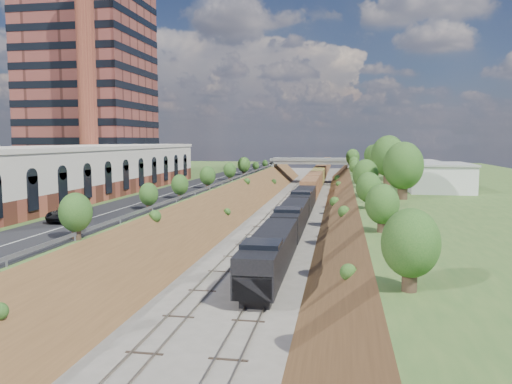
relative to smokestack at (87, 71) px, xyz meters
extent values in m
plane|color=#6B665B|center=(36.00, -56.00, -25.00)|extent=(400.00, 400.00, 0.00)
cube|color=#385E26|center=(3.00, 4.00, -22.50)|extent=(44.00, 180.00, 5.00)
cube|color=#385E26|center=(69.00, 4.00, -22.50)|extent=(44.00, 180.00, 5.00)
cube|color=brown|center=(25.00, 4.00, -25.00)|extent=(10.00, 180.00, 10.00)
cube|color=brown|center=(47.00, 4.00, -25.00)|extent=(10.00, 180.00, 10.00)
cube|color=gray|center=(33.40, 4.00, -24.91)|extent=(1.58, 180.00, 0.18)
cube|color=gray|center=(38.60, 4.00, -24.91)|extent=(1.58, 180.00, 0.18)
cube|color=black|center=(20.50, 4.00, -19.95)|extent=(8.00, 180.00, 0.10)
cube|color=#99999E|center=(24.60, 4.00, -19.45)|extent=(0.06, 171.00, 0.30)
cube|color=brown|center=(8.00, -18.00, -18.90)|extent=(14.00, 62.00, 2.20)
cube|color=beige|center=(8.00, -18.00, -15.65)|extent=(14.00, 62.00, 4.30)
cube|color=beige|center=(8.00, -18.00, -13.25)|extent=(14.30, 62.30, 0.50)
cube|color=brown|center=(-8.00, 16.00, 2.00)|extent=(22.00, 22.00, 44.00)
cylinder|color=brown|center=(0.00, 0.00, 0.00)|extent=(3.20, 3.20, 40.00)
cube|color=gray|center=(24.50, 66.00, -21.90)|extent=(1.50, 8.00, 6.20)
cube|color=gray|center=(47.50, 66.00, -21.90)|extent=(1.50, 8.00, 6.20)
cube|color=gray|center=(36.00, 66.00, -18.80)|extent=(24.00, 8.00, 1.00)
cube|color=gray|center=(36.00, 62.00, -18.00)|extent=(24.00, 0.30, 0.80)
cube|color=gray|center=(36.00, 70.00, -18.00)|extent=(24.00, 0.30, 0.80)
cube|color=silver|center=(59.50, -4.00, -18.00)|extent=(9.00, 12.00, 4.00)
cube|color=silver|center=(59.00, 18.00, -18.20)|extent=(8.00, 10.00, 3.60)
cylinder|color=#473323|center=(53.00, -16.00, -18.69)|extent=(1.30, 1.30, 2.62)
ellipsoid|color=#204E1B|center=(53.00, -16.00, -15.54)|extent=(5.25, 5.25, 6.30)
cylinder|color=#473323|center=(24.20, -36.00, -19.39)|extent=(0.66, 0.66, 1.22)
ellipsoid|color=#204E1B|center=(24.20, -36.00, -17.92)|extent=(2.45, 2.45, 2.94)
cube|color=black|center=(38.60, -45.68, -24.55)|extent=(2.40, 4.00, 0.90)
cube|color=black|center=(38.60, -38.95, -22.48)|extent=(3.24, 19.46, 3.24)
cube|color=black|center=(38.60, -47.18, -23.20)|extent=(2.98, 3.00, 1.80)
cube|color=silver|center=(38.60, -47.18, -22.20)|extent=(2.98, 3.00, 0.15)
cube|color=black|center=(38.60, -44.18, -20.90)|extent=(3.18, 3.10, 0.90)
cube|color=black|center=(38.60, -18.50, -22.48)|extent=(3.24, 19.46, 3.24)
cube|color=black|center=(38.60, 1.96, -22.48)|extent=(3.24, 19.46, 3.24)
cube|color=brown|center=(38.60, 81.55, -22.15)|extent=(3.24, 137.72, 3.89)
imported|color=black|center=(19.15, -40.06, -19.13)|extent=(2.74, 5.60, 1.53)
camera|label=1|loc=(44.95, -83.89, -12.14)|focal=35.00mm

